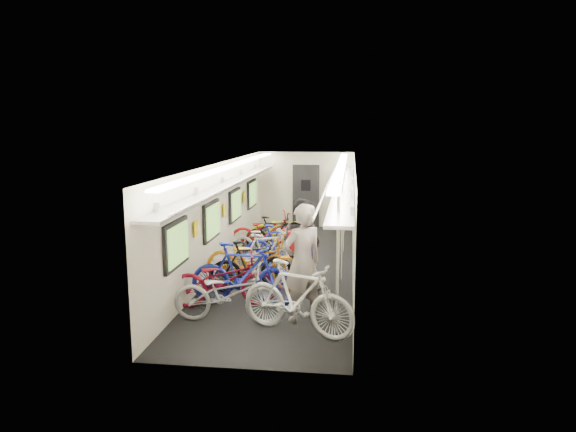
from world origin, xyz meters
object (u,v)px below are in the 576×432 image
(passenger_mid, at_px, (302,245))
(backpack, at_px, (295,243))
(bicycle_1, at_px, (243,275))
(passenger_near, at_px, (302,263))
(bicycle_0, at_px, (228,294))

(passenger_mid, relative_size, backpack, 4.78)
(bicycle_1, relative_size, passenger_mid, 1.07)
(passenger_near, distance_m, backpack, 0.38)
(bicycle_1, distance_m, passenger_mid, 1.49)
(passenger_mid, bearing_deg, backpack, 121.42)
(passenger_mid, bearing_deg, bicycle_1, 79.37)
(backpack, bearing_deg, passenger_mid, 84.63)
(passenger_near, xyz_separation_m, passenger_mid, (-0.17, 1.66, -0.08))
(bicycle_0, xyz_separation_m, bicycle_1, (0.08, 0.78, 0.10))
(bicycle_0, distance_m, passenger_near, 1.32)
(backpack, bearing_deg, bicycle_0, -165.04)
(backpack, bearing_deg, bicycle_1, 153.18)
(passenger_near, relative_size, backpack, 5.19)
(bicycle_1, bearing_deg, bicycle_0, 178.86)
(passenger_mid, bearing_deg, passenger_near, 126.08)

